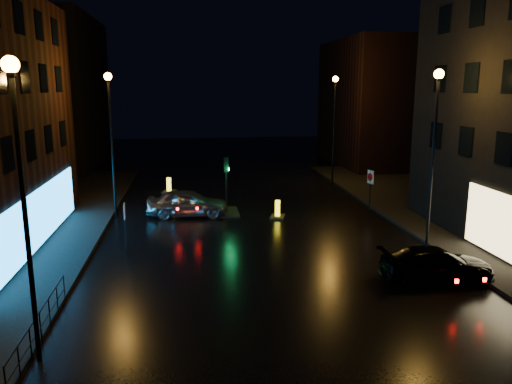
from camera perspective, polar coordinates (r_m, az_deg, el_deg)
ground at (r=17.70m, az=4.29°, el=-13.52°), size 120.00×120.00×0.00m
building_far_left at (r=52.15m, az=-22.11°, el=10.45°), size 8.00×16.00×14.00m
building_far_right at (r=51.07m, az=13.58°, el=9.85°), size 8.00×14.00×12.00m
street_lamp_lnear at (r=14.44m, az=-25.33°, el=2.66°), size 0.44×0.44×8.37m
street_lamp_lfar at (r=30.00m, az=-16.28°, el=7.59°), size 0.44×0.44×8.37m
street_lamp_rnear at (r=24.44m, az=19.74°, el=6.48°), size 0.44×0.44×8.37m
street_lamp_rfar at (r=39.30m, az=8.94°, el=8.85°), size 0.44×0.44×8.37m
traffic_signal at (r=30.53m, az=-3.37°, el=-1.50°), size 1.40×2.40×3.45m
guard_railing at (r=16.78m, az=-23.47°, el=-13.25°), size 0.05×6.04×1.00m
silver_hatchback at (r=29.97m, az=-7.84°, el=-1.24°), size 4.88×2.26×1.62m
dark_sedan at (r=21.37m, az=19.95°, el=-7.76°), size 4.57×1.92×1.32m
bollard_near at (r=29.49m, az=2.48°, el=-2.52°), size 1.12×1.38×1.05m
bollard_far at (r=37.03m, az=-9.91°, el=0.32°), size 1.13×1.42×1.09m
road_sign_left at (r=24.35m, az=-14.78°, el=-2.57°), size 0.09×0.54×2.21m
road_sign_right at (r=31.71m, az=12.94°, el=1.30°), size 0.21×0.61×2.53m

